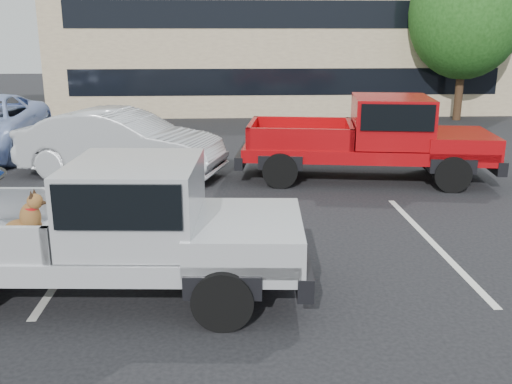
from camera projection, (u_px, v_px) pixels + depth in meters
ground at (267, 298)px, 7.77m from camera, size 90.00×90.00×0.00m
stripe_left at (80, 248)px, 9.54m from camera, size 0.12×5.00×0.01m
stripe_right at (432, 242)px, 9.84m from camera, size 0.12×5.00×0.01m
motel_building at (278, 39)px, 27.19m from camera, size 20.40×8.40×6.30m
tree_right at (466, 14)px, 22.47m from camera, size 4.46×4.46×6.78m
tree_back at (349, 14)px, 29.96m from camera, size 4.68×4.68×7.11m
silver_pickup at (119, 222)px, 7.60m from camera, size 5.80×2.39×2.06m
red_pickup at (382, 135)px, 13.76m from camera, size 6.39×2.99×2.02m
silver_sedan at (121, 144)px, 14.14m from camera, size 5.36×3.16×1.67m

